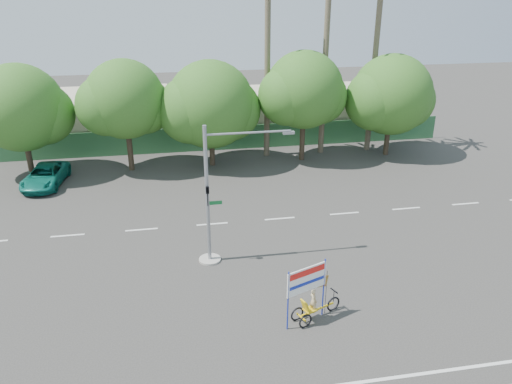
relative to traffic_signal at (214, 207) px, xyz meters
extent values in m
plane|color=#33302D|center=(2.20, -3.98, -2.92)|extent=(120.00, 120.00, 0.00)
cube|color=#336B3D|center=(2.20, 17.52, -1.92)|extent=(38.00, 0.08, 2.00)
cube|color=beige|center=(-7.80, 22.02, -0.92)|extent=(12.00, 8.00, 4.00)
cube|color=beige|center=(10.20, 22.02, -1.12)|extent=(14.00, 8.00, 3.60)
cylinder|color=#473828|center=(-11.80, 14.02, -1.16)|extent=(0.40, 0.40, 3.52)
sphere|color=#2E5719|center=(-11.80, 14.02, 2.04)|extent=(6.00, 6.00, 6.00)
sphere|color=#2E5719|center=(-10.45, 14.32, 1.48)|extent=(4.32, 4.32, 4.32)
cylinder|color=#473828|center=(-4.80, 14.02, -1.05)|extent=(0.40, 0.40, 3.74)
sphere|color=#2E5719|center=(-4.80, 14.02, 2.35)|extent=(5.60, 5.60, 5.60)
sphere|color=#2E5719|center=(-3.54, 14.32, 1.76)|extent=(4.03, 4.03, 4.03)
sphere|color=#2E5719|center=(-6.06, 13.77, 2.01)|extent=(4.26, 4.26, 4.26)
cylinder|color=#473828|center=(1.20, 14.02, -1.27)|extent=(0.40, 0.40, 3.30)
sphere|color=#2E5719|center=(1.20, 14.02, 1.73)|extent=(6.40, 6.40, 6.40)
sphere|color=#2E5719|center=(2.64, 14.32, 1.21)|extent=(4.61, 4.61, 4.61)
sphere|color=#2E5719|center=(-0.24, 13.77, 1.43)|extent=(4.86, 4.86, 4.86)
cylinder|color=#473828|center=(8.20, 14.02, -0.98)|extent=(0.40, 0.40, 3.87)
sphere|color=#2E5719|center=(8.20, 14.02, 2.54)|extent=(5.80, 5.80, 5.80)
sphere|color=#2E5719|center=(9.50, 14.32, 1.92)|extent=(4.18, 4.18, 4.18)
sphere|color=#2E5719|center=(6.89, 13.77, 2.19)|extent=(4.41, 4.41, 4.41)
cylinder|color=#473828|center=(15.20, 14.02, -1.20)|extent=(0.40, 0.40, 3.43)
sphere|color=#2E5719|center=(15.20, 14.02, 1.92)|extent=(6.20, 6.20, 6.20)
sphere|color=#2E5719|center=(16.59, 14.32, 1.37)|extent=(4.46, 4.46, 4.46)
sphere|color=#2E5719|center=(13.80, 13.77, 1.61)|extent=(4.71, 4.71, 4.71)
cylinder|color=#70604C|center=(10.20, 15.52, 5.58)|extent=(0.44, 0.44, 17.00)
cylinder|color=#70604C|center=(14.20, 15.52, 4.58)|extent=(0.44, 0.44, 15.00)
cylinder|color=#70604C|center=(5.70, 15.52, 4.08)|extent=(0.44, 0.44, 14.00)
cylinder|color=gray|center=(-0.30, 0.02, -2.87)|extent=(1.10, 1.10, 0.10)
cylinder|color=gray|center=(-0.30, 0.02, 0.58)|extent=(0.18, 0.18, 7.00)
cylinder|color=gray|center=(1.70, 0.02, 3.63)|extent=(4.00, 0.10, 0.10)
cube|color=gray|center=(3.60, 0.02, 3.53)|extent=(0.55, 0.20, 0.12)
imported|color=black|center=(-0.30, -0.20, 0.68)|extent=(0.16, 0.20, 1.00)
cube|color=#14662D|center=(0.05, 0.02, 0.23)|extent=(0.70, 0.04, 0.18)
torus|color=black|center=(4.50, -5.00, -2.62)|extent=(0.66, 0.33, 0.68)
torus|color=black|center=(2.82, -5.37, -2.64)|extent=(0.61, 0.30, 0.63)
torus|color=black|center=(3.03, -5.89, -2.64)|extent=(0.61, 0.30, 0.63)
cube|color=gold|center=(3.71, -5.31, -2.56)|extent=(1.60, 0.69, 0.06)
cube|color=gold|center=(2.93, -5.63, -2.62)|extent=(0.28, 0.58, 0.05)
cube|color=gold|center=(3.34, -5.46, -2.42)|extent=(0.62, 0.58, 0.06)
cube|color=gold|center=(3.09, -5.57, -2.14)|extent=(0.37, 0.47, 0.54)
cylinder|color=black|center=(4.50, -5.00, -2.22)|extent=(0.04, 0.04, 0.55)
cube|color=black|center=(4.50, -5.00, -1.95)|extent=(0.21, 0.43, 0.04)
imported|color=#CCB284|center=(3.48, -5.41, -2.04)|extent=(0.39, 0.46, 1.08)
cylinder|color=#172AAC|center=(2.28, -5.90, -1.57)|extent=(0.07, 0.07, 2.70)
cylinder|color=#172AAC|center=(3.94, -5.22, -1.57)|extent=(0.07, 0.07, 2.70)
cube|color=white|center=(3.11, -5.56, -0.87)|extent=(1.78, 0.76, 1.10)
cube|color=red|center=(3.12, -5.59, -0.52)|extent=(1.58, 0.65, 0.26)
cube|color=#172AAC|center=(3.12, -5.59, -1.02)|extent=(1.58, 0.65, 0.14)
cylinder|color=black|center=(4.08, -5.16, -1.87)|extent=(0.03, 0.03, 2.10)
cube|color=red|center=(3.76, -5.30, -1.22)|extent=(0.83, 0.35, 0.66)
imported|color=#0F6F5F|center=(-10.42, 11.95, -2.24)|extent=(2.83, 5.15, 1.37)
camera|label=1|loc=(-1.85, -21.78, 10.12)|focal=35.00mm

